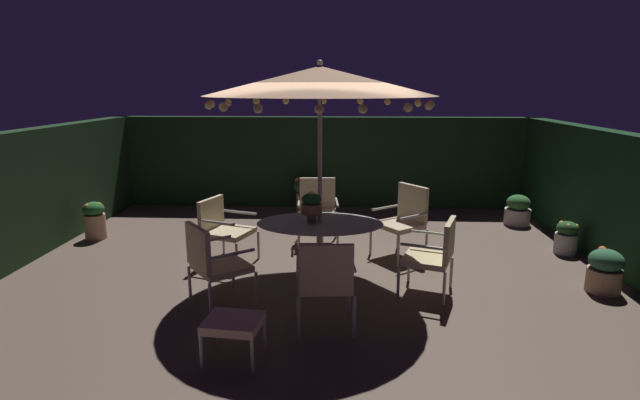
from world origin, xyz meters
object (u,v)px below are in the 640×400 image
Objects in this scene: potted_plant_back_center at (605,271)px; potted_plant_back_right at (306,193)px; patio_chair_east at (435,252)px; potted_plant_front_corner at (95,220)px; patio_umbrella at (320,81)px; potted_plant_right_far at (518,210)px; patio_chair_southeast at (405,216)px; ottoman_footrest at (233,324)px; centerpiece_planter at (312,205)px; patio_chair_northeast at (326,278)px; patio_chair_south at (318,206)px; patio_chair_southwest at (223,226)px; patio_dining_table at (320,234)px; potted_plant_left_near at (566,237)px; patio_chair_north at (213,260)px.

potted_plant_back_center is 0.76× the size of potted_plant_back_right.
patio_chair_east is 1.33× the size of potted_plant_back_right.
potted_plant_front_corner is (-7.27, 1.80, 0.05)m from potted_plant_back_center.
patio_umbrella is at bearing 160.19° from patio_chair_east.
patio_umbrella is 5.20× the size of potted_plant_right_far.
patio_chair_southeast is 3.50m from ottoman_footrest.
centerpiece_planter reaches higher than potted_plant_front_corner.
patio_chair_northeast is 5.34m from potted_plant_right_far.
potted_plant_back_right is at bearing 115.44° from patio_chair_east.
patio_chair_south reaches higher than potted_plant_front_corner.
patio_chair_northeast is 1.08× the size of patio_chair_southwest.
patio_chair_southeast reaches higher than potted_plant_back_right.
patio_dining_table is 4.00× the size of centerpiece_planter.
potted_plant_back_center reaches higher than ottoman_footrest.
potted_plant_back_center is (3.36, 1.15, -0.31)m from patio_chair_northeast.
patio_umbrella reaches higher than potted_plant_left_near.
ottoman_footrest is 6.29m from potted_plant_right_far.
potted_plant_back_right is at bearing 100.00° from patio_chair_south.
patio_chair_southeast is at bearing 98.08° from patio_chair_east.
patio_chair_south is 3.59m from ottoman_footrest.
patio_dining_table is at bearing -143.34° from patio_chair_southeast.
patio_chair_north is 4.70m from potted_plant_back_center.
potted_plant_right_far is at bearing 37.83° from patio_chair_north.
ottoman_footrest is at bearing -99.45° from patio_chair_south.
potted_plant_right_far is 1.11× the size of potted_plant_left_near.
patio_umbrella reaches higher than patio_chair_southwest.
potted_plant_back_right is at bearing 96.66° from patio_chair_northeast.
centerpiece_planter is 0.76× the size of potted_plant_back_center.
potted_plant_right_far reaches higher than potted_plant_left_near.
patio_chair_north is at bearing -42.62° from potted_plant_front_corner.
patio_chair_northeast reaches higher than patio_chair_east.
potted_plant_front_corner is at bearing -170.58° from potted_plant_right_far.
patio_chair_east is 1.73× the size of potted_plant_back_center.
centerpiece_planter reaches higher than potted_plant_right_far.
patio_chair_southeast is 1.94× the size of potted_plant_back_center.
patio_chair_north is 0.95× the size of patio_chair_south.
patio_chair_south is 3.68m from potted_plant_front_corner.
patio_chair_northeast is at bearing -85.04° from patio_umbrella.
patio_umbrella reaches higher than potted_plant_back_center.
patio_chair_north is 1.36× the size of potted_plant_back_right.
patio_chair_southwest is at bearing -142.43° from patio_chair_south.
potted_plant_back_right is (-3.90, 0.68, 0.13)m from potted_plant_right_far.
patio_chair_north is at bearing -99.75° from potted_plant_back_right.
patio_chair_southeast reaches higher than ottoman_footrest.
patio_chair_northeast is (1.30, -0.56, 0.03)m from patio_chair_north.
potted_plant_back_center is at bearing 4.80° from patio_chair_east.
potted_plant_front_corner is (-5.18, 1.98, -0.21)m from patio_chair_east.
ottoman_footrest is 1.11× the size of potted_plant_left_near.
ottoman_footrest is (0.71, -2.54, -0.19)m from patio_chair_southwest.
potted_plant_back_right is at bearing 151.18° from potted_plant_left_near.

